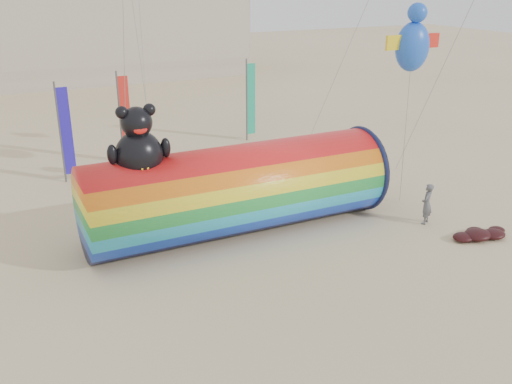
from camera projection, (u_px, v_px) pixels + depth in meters
name	position (u px, v px, depth m)	size (l,w,h in m)	color
ground	(262.00, 268.00, 20.95)	(160.00, 160.00, 0.00)	#CCB58C
windsock_assembly	(238.00, 187.00, 23.36)	(12.65, 3.85, 5.83)	red
kite_handler	(427.00, 204.00, 24.39)	(0.66, 0.43, 1.80)	#525359
fabric_bundle	(480.00, 234.00, 23.27)	(2.62, 1.35, 0.41)	#3D0B0C
festival_banners	(153.00, 115.00, 32.22)	(12.44, 3.08, 5.20)	#59595E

